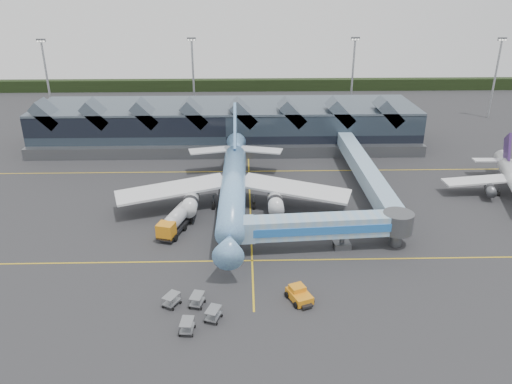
{
  "coord_description": "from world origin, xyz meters",
  "views": [
    {
      "loc": [
        -1.05,
        -69.85,
        37.31
      ],
      "look_at": [
        0.91,
        5.32,
        5.0
      ],
      "focal_mm": 35.0,
      "sensor_mm": 36.0,
      "label": 1
    }
  ],
  "objects_px": {
    "jet_bridge": "(335,226)",
    "pushback_tug": "(299,295)",
    "fuel_truck": "(176,219)",
    "main_airliner": "(233,185)"
  },
  "relations": [
    {
      "from": "jet_bridge",
      "to": "pushback_tug",
      "type": "relative_size",
      "value": 5.95
    },
    {
      "from": "jet_bridge",
      "to": "pushback_tug",
      "type": "bearing_deg",
      "value": -121.1
    },
    {
      "from": "fuel_truck",
      "to": "pushback_tug",
      "type": "bearing_deg",
      "value": -31.45
    },
    {
      "from": "main_airliner",
      "to": "fuel_truck",
      "type": "bearing_deg",
      "value": -137.53
    },
    {
      "from": "main_airliner",
      "to": "jet_bridge",
      "type": "xyz_separation_m",
      "value": [
        15.23,
        -14.58,
        -0.8
      ]
    },
    {
      "from": "fuel_truck",
      "to": "pushback_tug",
      "type": "distance_m",
      "value": 26.33
    },
    {
      "from": "fuel_truck",
      "to": "pushback_tug",
      "type": "xyz_separation_m",
      "value": [
        17.67,
        -19.48,
        -1.1
      ]
    },
    {
      "from": "fuel_truck",
      "to": "pushback_tug",
      "type": "relative_size",
      "value": 2.27
    },
    {
      "from": "fuel_truck",
      "to": "main_airliner",
      "type": "bearing_deg",
      "value": 58.14
    },
    {
      "from": "jet_bridge",
      "to": "pushback_tug",
      "type": "xyz_separation_m",
      "value": [
        -6.6,
        -13.0,
        -2.88
      ]
    }
  ]
}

